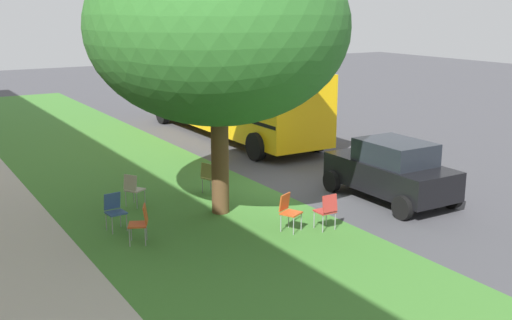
% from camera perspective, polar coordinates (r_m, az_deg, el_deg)
% --- Properties ---
extents(ground, '(80.00, 80.00, 0.00)m').
position_cam_1_polar(ground, '(17.93, 2.28, -2.70)').
color(ground, '#424247').
extents(grass_verge, '(48.00, 6.00, 0.01)m').
position_cam_1_polar(grass_verge, '(16.45, -7.08, -4.32)').
color(grass_verge, '#3D752D').
rests_on(grass_verge, ground).
extents(street_tree, '(6.29, 6.29, 6.94)m').
position_cam_1_polar(street_tree, '(15.18, -3.48, 11.94)').
color(street_tree, brown).
rests_on(street_tree, ground).
extents(chair_0, '(0.56, 0.55, 0.88)m').
position_cam_1_polar(chair_0, '(14.57, 2.98, -4.51)').
color(chair_0, '#C64C1E').
rests_on(chair_0, ground).
extents(chair_1, '(0.55, 0.56, 0.88)m').
position_cam_1_polar(chair_1, '(14.02, -10.45, -5.49)').
color(chair_1, '#C64C1E').
rests_on(chair_1, ground).
extents(chair_2, '(0.57, 0.57, 0.88)m').
position_cam_1_polar(chair_2, '(16.57, -11.14, -2.48)').
color(chair_2, '#ADA393').
rests_on(chair_2, ground).
extents(chair_3, '(0.46, 0.45, 0.88)m').
position_cam_1_polar(chair_3, '(14.96, -12.78, -4.35)').
color(chair_3, '#335184').
rests_on(chair_3, ground).
extents(chair_4, '(0.54, 0.54, 0.88)m').
position_cam_1_polar(chair_4, '(17.46, -4.28, -1.42)').
color(chair_4, olive).
rests_on(chair_4, ground).
extents(chair_5, '(0.42, 0.42, 0.88)m').
position_cam_1_polar(chair_5, '(14.69, 6.47, -4.44)').
color(chair_5, '#B7332D').
rests_on(chair_5, ground).
extents(parked_car, '(3.70, 1.92, 1.65)m').
position_cam_1_polar(parked_car, '(17.14, 12.22, -0.89)').
color(parked_car, black).
rests_on(parked_car, ground).
extents(school_bus, '(10.40, 2.80, 2.88)m').
position_cam_1_polar(school_bus, '(24.96, -2.31, 6.15)').
color(school_bus, yellow).
rests_on(school_bus, ground).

